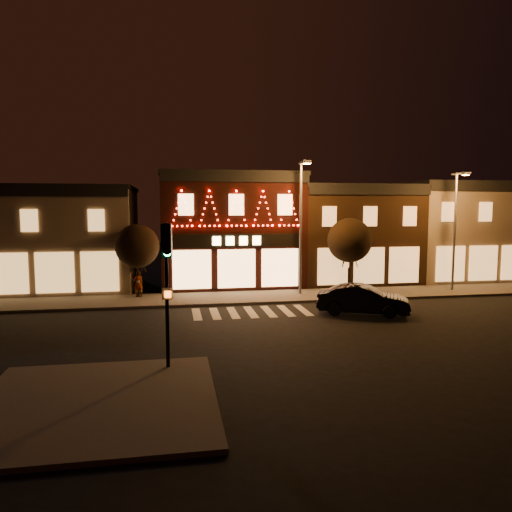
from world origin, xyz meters
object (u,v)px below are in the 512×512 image
object	(u,v)px
streetlamp_mid	(301,217)
pedestrian	(138,284)
traffic_signal_near	(167,267)
dark_sedan	(363,300)

from	to	relation	value
streetlamp_mid	pedestrian	size ratio (longest dim) A/B	5.07
traffic_signal_near	streetlamp_mid	xyz separation A→B (m)	(8.43, 13.18, 1.44)
traffic_signal_near	pedestrian	xyz separation A→B (m)	(-2.00, 14.01, -2.76)
traffic_signal_near	streetlamp_mid	bearing A→B (deg)	63.64
dark_sedan	pedestrian	world-z (taller)	pedestrian
traffic_signal_near	dark_sedan	distance (m)	13.12
streetlamp_mid	dark_sedan	distance (m)	7.44
traffic_signal_near	streetlamp_mid	distance (m)	15.71
traffic_signal_near	streetlamp_mid	world-z (taller)	streetlamp_mid
traffic_signal_near	pedestrian	distance (m)	14.42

